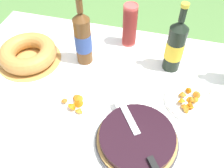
{
  "coord_description": "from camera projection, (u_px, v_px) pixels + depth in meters",
  "views": [
    {
      "loc": [
        0.22,
        -0.63,
        1.59
      ],
      "look_at": [
        0.04,
        0.05,
        0.8
      ],
      "focal_mm": 40.0,
      "sensor_mm": 36.0,
      "label": 1
    }
  ],
  "objects": [
    {
      "name": "serving_knife",
      "position": [
        141.0,
        141.0,
        0.88
      ],
      "size": [
        0.24,
        0.32,
        0.01
      ],
      "rotation": [
        0.0,
        0.0,
        2.19
      ],
      "color": "silver",
      "rests_on": "berry_tart"
    },
    {
      "name": "garden_table",
      "position": [
        101.0,
        111.0,
        1.14
      ],
      "size": [
        1.44,
        1.07,
        0.73
      ],
      "color": "brown",
      "rests_on": "ground_plane"
    },
    {
      "name": "berry_tart",
      "position": [
        137.0,
        139.0,
        0.93
      ],
      "size": [
        0.31,
        0.31,
        0.06
      ],
      "color": "#38383D",
      "rests_on": "tablecloth"
    },
    {
      "name": "bundt_cake",
      "position": [
        28.0,
        53.0,
        1.22
      ],
      "size": [
        0.31,
        0.31,
        0.09
      ],
      "color": "tan",
      "rests_on": "tablecloth"
    },
    {
      "name": "snack_plate_far",
      "position": [
        79.0,
        103.0,
        1.06
      ],
      "size": [
        0.22,
        0.22,
        0.06
      ],
      "color": "white",
      "rests_on": "tablecloth"
    },
    {
      "name": "cup_stack",
      "position": [
        130.0,
        25.0,
        1.26
      ],
      "size": [
        0.07,
        0.07,
        0.23
      ],
      "color": "#E04C47",
      "rests_on": "tablecloth"
    },
    {
      "name": "cider_bottle_amber",
      "position": [
        83.0,
        38.0,
        1.15
      ],
      "size": [
        0.08,
        0.08,
        0.36
      ],
      "color": "brown",
      "rests_on": "tablecloth"
    },
    {
      "name": "tablecloth",
      "position": [
        101.0,
        103.0,
        1.09
      ],
      "size": [
        1.45,
        1.08,
        0.1
      ],
      "color": "white",
      "rests_on": "garden_table"
    },
    {
      "name": "snack_plate_left",
      "position": [
        190.0,
        101.0,
        1.07
      ],
      "size": [
        0.22,
        0.22,
        0.06
      ],
      "color": "white",
      "rests_on": "tablecloth"
    },
    {
      "name": "juice_bottle_red",
      "position": [
        175.0,
        46.0,
        1.12
      ],
      "size": [
        0.08,
        0.08,
        0.34
      ],
      "color": "black",
      "rests_on": "tablecloth"
    }
  ]
}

